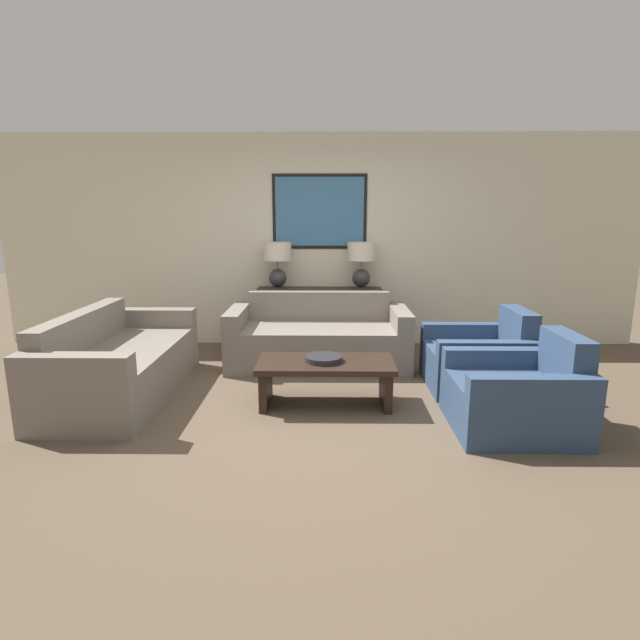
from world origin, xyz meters
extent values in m
plane|color=brown|center=(0.00, 0.00, 0.00)|extent=(20.00, 20.00, 0.00)
cube|color=beige|center=(0.00, 2.47, 1.32)|extent=(8.14, 0.10, 2.65)
cube|color=black|center=(0.00, 2.41, 1.70)|extent=(1.18, 0.01, 0.92)
cube|color=teal|center=(0.00, 2.41, 1.70)|extent=(1.10, 0.02, 0.84)
cube|color=#332319|center=(0.00, 2.19, 0.38)|extent=(1.56, 0.39, 0.76)
cylinder|color=#333338|center=(-0.52, 2.19, 0.77)|extent=(0.19, 0.19, 0.02)
sphere|color=#333338|center=(-0.52, 2.19, 0.90)|extent=(0.22, 0.22, 0.22)
cylinder|color=#8C7A51|center=(-0.52, 2.19, 1.06)|extent=(0.02, 0.02, 0.11)
cylinder|color=beige|center=(-0.52, 2.19, 1.22)|extent=(0.35, 0.35, 0.22)
cylinder|color=#333338|center=(0.52, 2.19, 0.77)|extent=(0.19, 0.19, 0.02)
sphere|color=#333338|center=(0.52, 2.19, 0.90)|extent=(0.22, 0.22, 0.22)
cylinder|color=#8C7A51|center=(0.52, 2.19, 1.06)|extent=(0.02, 0.02, 0.11)
cylinder|color=beige|center=(0.52, 2.19, 1.22)|extent=(0.35, 0.35, 0.22)
cube|color=slate|center=(0.00, 1.35, 0.23)|extent=(1.63, 0.72, 0.46)
cube|color=slate|center=(0.00, 1.80, 0.40)|extent=(1.63, 0.18, 0.79)
cube|color=slate|center=(-0.90, 1.44, 0.33)|extent=(0.18, 0.90, 0.65)
cube|color=slate|center=(0.90, 1.44, 0.33)|extent=(0.18, 0.90, 0.65)
cube|color=slate|center=(-1.73, 0.50, 0.23)|extent=(0.72, 1.63, 0.46)
cube|color=slate|center=(-2.19, 0.50, 0.40)|extent=(0.18, 1.63, 0.79)
cube|color=slate|center=(-1.82, -0.40, 0.33)|extent=(0.90, 0.18, 0.65)
cube|color=slate|center=(-1.82, 1.41, 0.33)|extent=(0.90, 0.18, 0.65)
cube|color=black|center=(0.08, 0.27, 0.38)|extent=(1.20, 0.58, 0.05)
cube|color=black|center=(-0.45, 0.27, 0.18)|extent=(0.07, 0.46, 0.36)
cube|color=black|center=(0.62, 0.27, 0.18)|extent=(0.07, 0.46, 0.36)
cylinder|color=#232328|center=(0.06, 0.27, 0.43)|extent=(0.33, 0.33, 0.05)
cube|color=navy|center=(1.47, 0.76, 0.20)|extent=(0.77, 0.60, 0.40)
cube|color=navy|center=(1.95, 0.76, 0.39)|extent=(0.18, 0.60, 0.78)
cube|color=navy|center=(1.56, 1.13, 0.28)|extent=(0.95, 0.14, 0.56)
cube|color=navy|center=(1.56, 0.39, 0.28)|extent=(0.95, 0.14, 0.56)
cube|color=navy|center=(1.47, -0.22, 0.20)|extent=(0.77, 0.60, 0.40)
cube|color=navy|center=(1.95, -0.22, 0.39)|extent=(0.18, 0.60, 0.78)
cube|color=navy|center=(1.56, 0.15, 0.28)|extent=(0.95, 0.14, 0.56)
cube|color=navy|center=(1.56, -0.59, 0.28)|extent=(0.95, 0.14, 0.56)
camera|label=1|loc=(0.09, -3.96, 1.69)|focal=28.00mm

